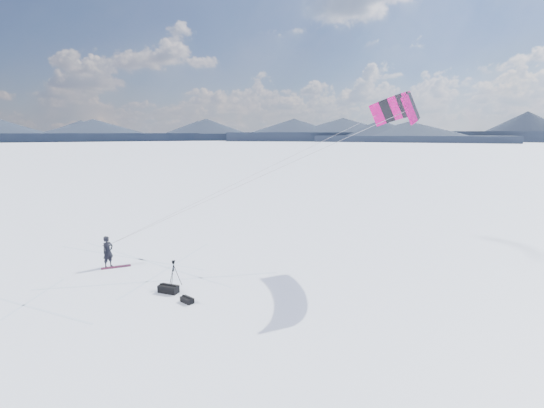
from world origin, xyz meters
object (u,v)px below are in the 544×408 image
(tripod, at_px, (174,270))
(gear_bag_a, at_px, (169,289))
(snowkiter, at_px, (109,267))
(snowboard, at_px, (116,267))
(gear_bag_b, at_px, (187,300))

(tripod, relative_size, gear_bag_a, 1.36)
(snowkiter, distance_m, tripod, 5.24)
(snowboard, relative_size, tripod, 1.19)
(tripod, bearing_deg, gear_bag_b, -81.94)
(snowkiter, distance_m, snowboard, 0.43)
(snowboard, xyz_separation_m, gear_bag_b, (6.02, -3.10, 0.11))
(snowkiter, relative_size, snowboard, 1.14)
(gear_bag_b, bearing_deg, tripod, 158.83)
(snowkiter, xyz_separation_m, gear_bag_b, (6.45, -3.06, 0.13))
(gear_bag_a, bearing_deg, tripod, 103.44)
(gear_bag_b, bearing_deg, gear_bag_a, 175.51)
(tripod, relative_size, gear_bag_b, 1.83)
(gear_bag_a, xyz_separation_m, gear_bag_b, (1.37, -0.76, -0.06))
(snowkiter, height_order, gear_bag_a, snowkiter)
(snowkiter, distance_m, gear_bag_a, 5.58)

